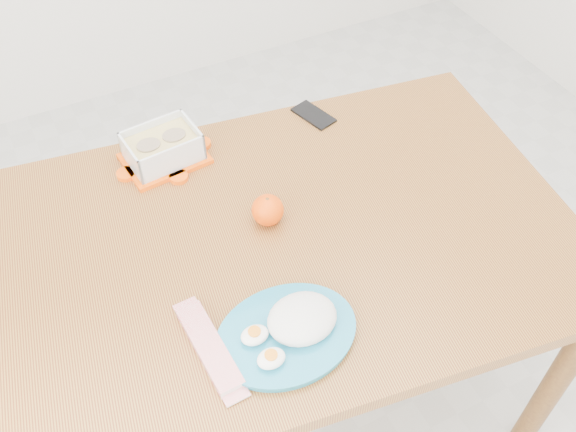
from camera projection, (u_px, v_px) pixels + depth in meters
name	position (u px, v px, depth m)	size (l,w,h in m)	color
ground	(327.00, 376.00, 2.04)	(3.50, 3.50, 0.00)	#B7B7B2
dining_table	(288.00, 258.00, 1.51)	(1.41, 1.04, 0.75)	olive
food_container	(163.00, 148.00, 1.58)	(0.21, 0.17, 0.08)	#FF5507
orange_fruit	(268.00, 210.00, 1.45)	(0.07, 0.07, 0.07)	#FF4105
rice_plate	(291.00, 328.00, 1.25)	(0.29, 0.29, 0.08)	teal
candy_bar	(209.00, 347.00, 1.24)	(0.21, 0.05, 0.02)	red
smartphone	(314.00, 115.00, 1.73)	(0.06, 0.12, 0.01)	black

